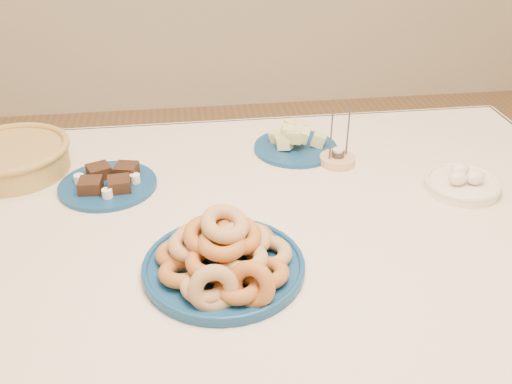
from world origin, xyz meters
TOP-DOWN VIEW (x-y plane):
  - dining_table at (0.00, 0.00)m, footprint 1.71×1.11m
  - donut_platter at (-0.08, -0.18)m, footprint 0.35×0.35m
  - melon_plate at (0.16, 0.33)m, footprint 0.29×0.29m
  - brownie_plate at (-0.33, 0.19)m, footprint 0.26×0.26m
  - wicker_basket at (-0.58, 0.30)m, footprint 0.38×0.38m
  - candle_holder at (0.26, 0.23)m, footprint 0.12×0.12m
  - egg_bowl at (0.52, 0.06)m, footprint 0.21×0.21m

SIDE VIEW (x-z plane):
  - dining_table at x=0.00m, z-range 0.27..1.02m
  - brownie_plate at x=-0.33m, z-range 0.74..0.78m
  - candle_holder at x=0.26m, z-range 0.69..0.84m
  - egg_bowl at x=0.52m, z-range 0.74..0.80m
  - melon_plate at x=0.16m, z-range 0.73..0.81m
  - donut_platter at x=-0.08m, z-range 0.72..0.86m
  - wicker_basket at x=-0.58m, z-range 0.75..0.83m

